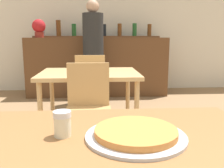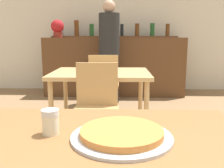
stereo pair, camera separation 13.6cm
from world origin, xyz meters
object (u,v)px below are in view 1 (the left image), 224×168
at_px(pizza_tray, 136,134).
at_px(chair_far_side_front, 88,104).
at_px(cheese_shaker, 62,124).
at_px(chair_far_side_back, 90,81).
at_px(potted_plant, 39,27).
at_px(person_standing, 93,48).

bearing_deg(pizza_tray, chair_far_side_front, 99.39).
bearing_deg(cheese_shaker, chair_far_side_front, 87.15).
xyz_separation_m(chair_far_side_back, potted_plant, (-0.94, 1.41, 0.75)).
bearing_deg(chair_far_side_back, person_standing, -92.49).
height_order(chair_far_side_front, person_standing, person_standing).
relative_size(pizza_tray, cheese_shaker, 3.86).
xyz_separation_m(pizza_tray, potted_plant, (-1.15, 3.83, 0.52)).
bearing_deg(person_standing, chair_far_side_front, -91.08).
bearing_deg(potted_plant, chair_far_side_back, -56.24).
height_order(chair_far_side_back, potted_plant, potted_plant).
height_order(pizza_tray, person_standing, person_standing).
height_order(cheese_shaker, person_standing, person_standing).
xyz_separation_m(chair_far_side_back, pizza_tray, (0.21, -2.42, 0.23)).
xyz_separation_m(person_standing, potted_plant, (-0.98, 0.53, 0.36)).
relative_size(chair_far_side_back, person_standing, 0.52).
height_order(chair_far_side_front, chair_far_side_back, same).
relative_size(pizza_tray, person_standing, 0.22).
relative_size(chair_far_side_front, potted_plant, 2.65).
distance_m(person_standing, potted_plant, 1.17).
bearing_deg(cheese_shaker, potted_plant, 103.04).
bearing_deg(chair_far_side_front, potted_plant, 110.20).
height_order(chair_far_side_back, person_standing, person_standing).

